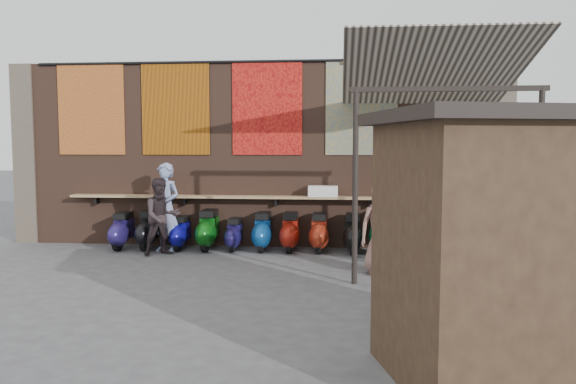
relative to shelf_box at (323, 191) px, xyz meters
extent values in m
plane|color=#474749|center=(-1.51, -2.30, -1.24)|extent=(70.00, 70.00, 0.00)
cube|color=brown|center=(-1.51, 0.40, 0.76)|extent=(10.00, 0.40, 4.00)
cube|color=#4C4238|center=(-6.71, 0.40, 0.76)|extent=(0.50, 0.50, 4.00)
cube|color=#4C4238|center=(3.69, 0.40, 0.76)|extent=(0.50, 0.50, 4.00)
cube|color=#9E7A51|center=(-1.51, 0.03, -0.14)|extent=(8.00, 0.32, 0.05)
cube|color=white|center=(0.00, 0.00, 0.00)|extent=(0.62, 0.28, 0.23)
cube|color=maroon|center=(-5.11, 0.18, 1.76)|extent=(1.50, 0.02, 2.00)
cube|color=orange|center=(-3.21, 0.18, 1.76)|extent=(1.50, 0.02, 2.00)
cube|color=red|center=(-1.21, 0.18, 1.76)|extent=(1.50, 0.02, 2.00)
cube|color=#275E92|center=(0.79, 0.18, 1.76)|extent=(1.50, 0.02, 2.00)
cylinder|color=black|center=(-1.51, 0.17, 2.74)|extent=(9.50, 0.06, 0.06)
imported|color=#7E8CB8|center=(-3.23, -0.57, -0.32)|extent=(0.80, 0.68, 1.85)
imported|color=#2B2225|center=(-3.21, -0.90, -0.46)|extent=(0.96, 0.91, 1.55)
imported|color=black|center=(1.95, -2.02, -0.40)|extent=(1.00, 0.98, 1.68)
imported|color=#595A5E|center=(2.23, -2.09, -0.46)|extent=(1.15, 1.09, 1.56)
imported|color=#8D645A|center=(1.08, -2.19, -0.42)|extent=(0.91, 0.71, 1.64)
cube|color=black|center=(1.98, -6.41, -0.03)|extent=(2.60, 2.20, 2.43)
cube|color=black|center=(1.98, -6.41, 1.25)|extent=(2.92, 2.51, 0.12)
cube|color=gold|center=(1.76, -5.57, 0.52)|extent=(1.17, 0.35, 0.50)
cube|color=#473321|center=(1.76, -5.57, -0.35)|extent=(1.82, 0.57, 0.06)
cube|color=beige|center=(1.99, -1.40, 2.31)|extent=(3.20, 3.28, 0.97)
cube|color=#33261C|center=(1.99, 0.19, 2.71)|extent=(3.30, 0.08, 0.12)
cube|color=black|center=(1.99, -2.90, 1.84)|extent=(3.00, 0.08, 0.08)
cylinder|color=black|center=(0.59, -2.90, 0.31)|extent=(0.09, 0.09, 3.10)
cylinder|color=black|center=(3.39, -2.90, 0.31)|extent=(0.09, 0.09, 3.10)
camera|label=1|loc=(0.34, -11.80, 1.00)|focal=35.00mm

